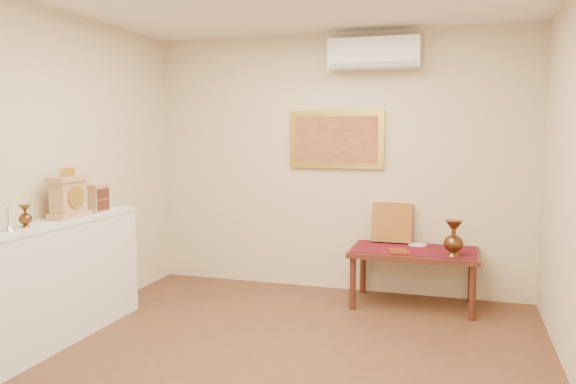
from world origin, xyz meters
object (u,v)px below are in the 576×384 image
at_px(wooden_chest, 96,198).
at_px(low_table, 414,256).
at_px(brass_urn_tall, 454,234).
at_px(mantel_clock, 69,197).
at_px(display_ledge, 47,284).

relative_size(wooden_chest, low_table, 0.20).
height_order(brass_urn_tall, wooden_chest, wooden_chest).
relative_size(brass_urn_tall, mantel_clock, 0.97).
bearing_deg(mantel_clock, brass_urn_tall, 25.13).
distance_m(brass_urn_tall, low_table, 0.49).
distance_m(display_ledge, mantel_clock, 0.72).
distance_m(display_ledge, wooden_chest, 0.89).
xyz_separation_m(brass_urn_tall, display_ledge, (-3.04, -1.68, -0.27)).
bearing_deg(low_table, wooden_chest, -155.11).
xyz_separation_m(mantel_clock, low_table, (2.65, 1.61, -0.67)).
bearing_deg(low_table, display_ledge, -144.90).
bearing_deg(display_ledge, low_table, 35.10).
height_order(wooden_chest, low_table, wooden_chest).
xyz_separation_m(display_ledge, mantel_clock, (0.02, 0.27, 0.66)).
relative_size(display_ledge, mantel_clock, 4.93).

